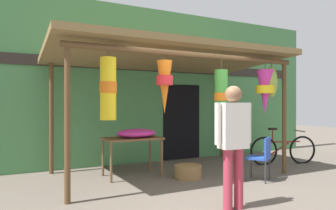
% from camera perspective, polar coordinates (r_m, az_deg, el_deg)
% --- Properties ---
extents(ground_plane, '(30.00, 30.00, 0.00)m').
position_cam_1_polar(ground_plane, '(5.65, 5.43, -15.04)').
color(ground_plane, '#60564C').
extents(shop_facade, '(11.07, 0.29, 3.94)m').
position_cam_1_polar(shop_facade, '(7.91, -5.10, 3.69)').
color(shop_facade, '#47844C').
rests_on(shop_facade, ground_plane).
extents(market_stall_canopy, '(4.97, 2.70, 2.65)m').
position_cam_1_polar(market_stall_canopy, '(6.46, 1.43, 7.57)').
color(market_stall_canopy, brown).
rests_on(market_stall_canopy, ground_plane).
extents(display_table, '(1.16, 0.70, 0.80)m').
position_cam_1_polar(display_table, '(6.37, -6.69, -6.88)').
color(display_table, brown).
rests_on(display_table, ground_plane).
extents(flower_heap_on_table, '(0.83, 0.58, 0.18)m').
position_cam_1_polar(flower_heap_on_table, '(6.33, -5.73, -5.23)').
color(flower_heap_on_table, '#D13399').
rests_on(flower_heap_on_table, display_table).
extents(folding_chair, '(0.55, 0.55, 0.84)m').
position_cam_1_polar(folding_chair, '(6.25, 17.11, -8.86)').
color(folding_chair, '#2347A8').
rests_on(folding_chair, ground_plane).
extents(wicker_basket_by_table, '(0.54, 0.54, 0.26)m').
position_cam_1_polar(wicker_basket_by_table, '(6.29, 3.75, -12.26)').
color(wicker_basket_by_table, olive).
rests_on(wicker_basket_by_table, ground_plane).
extents(parked_bicycle, '(1.69, 0.61, 0.92)m').
position_cam_1_polar(parked_bicycle, '(8.16, 20.65, -7.82)').
color(parked_bicycle, black).
rests_on(parked_bicycle, ground_plane).
extents(customer_foreground, '(0.59, 0.25, 1.74)m').
position_cam_1_polar(customer_foreground, '(4.43, 12.06, -5.65)').
color(customer_foreground, '#B23347').
rests_on(customer_foreground, ground_plane).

